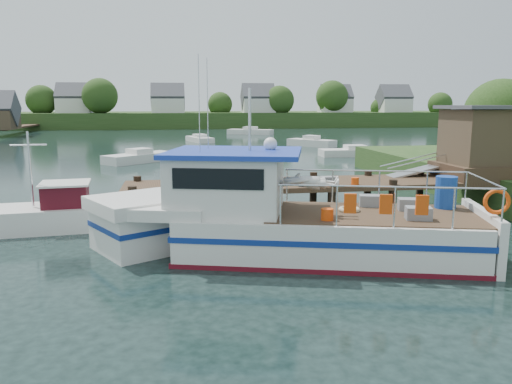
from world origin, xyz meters
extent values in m
plane|color=black|center=(0.00, 0.00, 0.00)|extent=(160.00, 160.00, 0.00)
cylinder|color=#332114|center=(14.00, 6.00, 1.52)|extent=(0.50, 0.50, 3.05)
sphere|color=#294618|center=(14.00, 6.00, 3.96)|extent=(3.90, 3.90, 3.90)
cube|color=#2E491E|center=(0.00, 84.00, 1.40)|extent=(140.00, 24.00, 3.00)
cylinder|color=#332114|center=(-28.00, 79.00, 2.10)|extent=(0.60, 0.60, 4.20)
sphere|color=#294618|center=(-28.00, 79.00, 5.21)|extent=(5.54, 5.54, 5.54)
cylinder|color=#332114|center=(-17.00, 75.00, 2.40)|extent=(0.60, 0.60, 4.80)
sphere|color=#294618|center=(-17.00, 75.00, 5.95)|extent=(6.34, 6.34, 6.34)
cylinder|color=#332114|center=(-6.00, 77.00, 1.50)|extent=(0.60, 0.60, 3.00)
sphere|color=#294618|center=(-6.00, 77.00, 3.72)|extent=(3.96, 3.96, 3.96)
cylinder|color=#332114|center=(5.00, 79.00, 1.80)|extent=(0.60, 0.60, 3.60)
sphere|color=#294618|center=(5.00, 79.00, 4.46)|extent=(4.75, 4.75, 4.75)
cylinder|color=#332114|center=(16.00, 75.00, 2.10)|extent=(0.60, 0.60, 4.20)
sphere|color=#294618|center=(16.00, 75.00, 5.21)|extent=(5.54, 5.54, 5.54)
cylinder|color=#332114|center=(27.00, 77.00, 2.40)|extent=(0.60, 0.60, 4.80)
sphere|color=#294618|center=(27.00, 77.00, 5.95)|extent=(6.34, 6.34, 6.34)
cylinder|color=#332114|center=(38.00, 79.00, 1.50)|extent=(0.60, 0.60, 3.00)
sphere|color=#294618|center=(38.00, 79.00, 3.72)|extent=(3.96, 3.96, 3.96)
cylinder|color=#332114|center=(49.00, 75.00, 1.80)|extent=(0.60, 0.60, 3.60)
sphere|color=#294618|center=(49.00, 75.00, 4.46)|extent=(4.75, 4.75, 4.75)
cube|color=silver|center=(-22.00, 78.00, 4.00)|extent=(6.00, 5.00, 3.00)
cube|color=#47474C|center=(-22.00, 78.00, 5.90)|extent=(6.20, 5.09, 5.09)
cube|color=silver|center=(-5.00, 77.00, 4.00)|extent=(6.00, 5.00, 3.00)
cube|color=#47474C|center=(-5.00, 77.00, 5.90)|extent=(6.20, 5.09, 5.09)
cube|color=silver|center=(12.00, 76.00, 4.00)|extent=(6.00, 5.00, 3.00)
cube|color=#47474C|center=(12.00, 76.00, 5.90)|extent=(6.20, 5.09, 5.09)
cube|color=silver|center=(28.00, 78.00, 4.00)|extent=(6.00, 5.00, 3.00)
cube|color=#47474C|center=(28.00, 78.00, 5.90)|extent=(6.20, 5.09, 5.09)
cube|color=silver|center=(40.00, 77.00, 4.00)|extent=(6.00, 5.00, 3.00)
cube|color=#47474C|center=(40.00, 77.00, 5.90)|extent=(6.20, 5.09, 5.09)
cube|color=#433020|center=(-28.00, 64.00, 1.00)|extent=(2.20, 20.00, 0.25)
cube|color=#473827|center=(-28.00, 56.00, 2.30)|extent=(4.00, 5.00, 2.60)
cube|color=#47474C|center=(-28.00, 56.00, 3.90)|extent=(4.40, 5.09, 5.09)
cube|color=#433020|center=(2.00, 0.00, 1.30)|extent=(16.00, 3.00, 0.20)
cylinder|color=black|center=(-5.50, -1.30, 0.65)|extent=(0.32, 0.32, 1.90)
cylinder|color=black|center=(-5.50, 1.30, 0.65)|extent=(0.32, 0.32, 1.90)
cylinder|color=black|center=(-3.00, -1.30, 0.65)|extent=(0.32, 0.32, 1.90)
cylinder|color=black|center=(-3.00, 1.30, 0.65)|extent=(0.32, 0.32, 1.90)
cylinder|color=black|center=(-0.50, -1.30, 0.65)|extent=(0.32, 0.32, 1.90)
cylinder|color=black|center=(-0.50, 1.30, 0.65)|extent=(0.32, 0.32, 1.90)
cylinder|color=black|center=(2.00, -1.30, 0.65)|extent=(0.32, 0.32, 1.90)
cylinder|color=black|center=(2.00, 1.30, 0.65)|extent=(0.32, 0.32, 1.90)
cylinder|color=black|center=(4.50, -1.30, 0.65)|extent=(0.32, 0.32, 1.90)
cylinder|color=black|center=(4.50, 1.30, 0.65)|extent=(0.32, 0.32, 1.90)
cylinder|color=black|center=(7.00, -1.30, 0.65)|extent=(0.32, 0.32, 1.90)
cylinder|color=black|center=(7.00, 1.30, 0.65)|extent=(0.32, 0.32, 1.90)
cylinder|color=black|center=(9.50, -1.30, 0.65)|extent=(0.32, 0.32, 1.90)
cylinder|color=black|center=(9.50, 1.30, 0.65)|extent=(0.32, 0.32, 1.90)
cube|color=#433020|center=(9.00, 0.00, 1.70)|extent=(3.20, 3.00, 0.60)
cube|color=#473827|center=(9.00, 0.00, 3.10)|extent=(2.60, 2.60, 2.40)
cube|color=#47474C|center=(9.00, 0.00, 4.40)|extent=(3.00, 3.00, 0.15)
cube|color=#A5A8AD|center=(6.70, 0.90, 1.65)|extent=(3.34, 0.90, 0.79)
cylinder|color=silver|center=(6.70, 0.50, 2.15)|extent=(3.34, 0.05, 0.76)
cylinder|color=silver|center=(6.70, 1.30, 2.15)|extent=(3.34, 0.05, 0.76)
cube|color=slate|center=(1.00, -1.00, 1.56)|extent=(0.60, 0.40, 0.30)
cube|color=slate|center=(2.00, -0.80, 1.56)|extent=(0.60, 0.40, 0.30)
cylinder|color=#DE460D|center=(3.00, -1.10, 1.55)|extent=(0.30, 0.30, 0.28)
cylinder|color=navy|center=(0.20, 0.90, 1.84)|extent=(0.56, 0.56, 0.85)
cube|color=silver|center=(0.47, -5.53, 0.66)|extent=(9.21, 5.65, 1.32)
cube|color=silver|center=(-5.05, -3.97, 0.66)|extent=(3.32, 3.32, 1.32)
cube|color=silver|center=(-5.05, -3.97, 1.49)|extent=(3.66, 3.60, 0.40)
cube|color=silver|center=(-3.95, -4.28, 1.46)|extent=(3.10, 3.77, 0.34)
cube|color=navy|center=(0.47, -5.53, 0.83)|extent=(9.34, 5.73, 0.16)
cube|color=navy|center=(-5.05, -3.97, 0.83)|extent=(3.37, 3.37, 0.16)
cube|color=#5C0D18|center=(0.47, -5.53, 0.06)|extent=(9.33, 5.71, 0.16)
cube|color=#433020|center=(1.79, -5.90, 1.33)|extent=(6.80, 4.67, 0.05)
cube|color=silver|center=(4.77, -6.75, 0.77)|extent=(1.16, 3.37, 1.55)
cube|color=silver|center=(-2.40, -4.72, 2.18)|extent=(3.90, 3.74, 1.72)
cube|color=black|center=(-2.81, -6.16, 2.52)|extent=(2.44, 0.73, 0.57)
cube|color=black|center=(-1.99, -3.27, 2.52)|extent=(2.44, 0.73, 0.57)
cube|color=black|center=(-3.96, -4.28, 2.52)|extent=(0.61, 2.00, 0.57)
cube|color=#1B37AC|center=(-2.18, -4.78, 3.10)|extent=(4.66, 4.26, 0.14)
cylinder|color=silver|center=(-1.74, -4.90, 4.07)|extent=(0.11, 0.11, 1.84)
cylinder|color=silver|center=(-3.22, -5.08, 4.53)|extent=(0.03, 0.03, 2.75)
cylinder|color=silver|center=(-2.91, -3.98, 4.53)|extent=(0.03, 0.03, 2.75)
sphere|color=silver|center=(-1.06, -4.62, 3.33)|extent=(0.51, 0.51, 0.41)
cylinder|color=silver|center=(1.53, -7.47, 2.41)|extent=(5.53, 1.61, 0.05)
cylinder|color=silver|center=(2.39, -4.43, 2.41)|extent=(5.53, 1.61, 0.05)
cylinder|color=silver|center=(4.75, -6.74, 2.41)|extent=(0.91, 3.05, 0.05)
cylinder|color=silver|center=(-1.18, -6.71, 1.86)|extent=(0.06, 0.06, 1.09)
cylinder|color=silver|center=(-0.32, -3.66, 1.86)|extent=(0.06, 0.06, 1.09)
cylinder|color=silver|center=(0.26, -7.11, 1.86)|extent=(0.06, 0.06, 1.09)
cylinder|color=silver|center=(1.12, -4.07, 1.86)|extent=(0.06, 0.06, 1.09)
cylinder|color=silver|center=(1.69, -7.52, 1.86)|extent=(0.06, 0.06, 1.09)
cylinder|color=silver|center=(2.55, -4.47, 1.86)|extent=(0.06, 0.06, 1.09)
cylinder|color=silver|center=(3.13, -7.93, 1.86)|extent=(0.06, 0.06, 1.09)
cylinder|color=silver|center=(3.99, -4.88, 1.86)|extent=(0.06, 0.06, 1.09)
cylinder|color=silver|center=(4.29, -8.25, 1.86)|extent=(0.06, 0.06, 1.09)
cylinder|color=silver|center=(5.15, -5.21, 1.86)|extent=(0.06, 0.06, 1.09)
cube|color=slate|center=(2.71, -6.88, 1.53)|extent=(0.79, 0.63, 0.37)
cube|color=slate|center=(3.05, -5.66, 1.53)|extent=(0.79, 0.63, 0.37)
cube|color=slate|center=(2.07, -4.91, 1.53)|extent=(0.73, 0.59, 0.37)
cylinder|color=navy|center=(4.28, -5.53, 1.84)|extent=(0.79, 0.79, 1.01)
cylinder|color=#DE460D|center=(0.19, -6.52, 1.50)|extent=(0.42, 0.42, 0.34)
torus|color=#BFB28C|center=(1.19, -5.50, 1.40)|extent=(0.79, 0.79, 0.14)
torus|color=#DE460D|center=(4.54, -7.64, 1.95)|extent=(0.72, 0.30, 0.71)
cube|color=#DE460D|center=(0.58, -7.23, 1.95)|extent=(0.34, 0.20, 0.52)
cube|color=#DE460D|center=(1.46, -7.48, 1.95)|extent=(0.34, 0.20, 0.52)
cube|color=#DE460D|center=(2.35, -7.73, 1.95)|extent=(0.34, 0.20, 0.52)
imported|color=silver|center=(-0.29, -5.67, 2.33)|extent=(0.66, 0.84, 2.02)
cube|color=silver|center=(-8.36, -0.77, 0.43)|extent=(5.78, 2.62, 0.86)
cube|color=#480C15|center=(-7.93, -0.72, 1.25)|extent=(1.70, 1.70, 0.82)
cube|color=silver|center=(-7.93, -0.72, 1.68)|extent=(1.89, 1.89, 0.07)
cylinder|color=silver|center=(-9.05, -0.83, 2.24)|extent=(0.09, 0.09, 2.67)
cylinder|color=silver|center=(-9.05, -0.83, 3.11)|extent=(1.21, 0.17, 0.05)
cube|color=#433020|center=(-1.04, 4.83, 0.34)|extent=(3.39, 3.50, 0.67)
cube|color=silver|center=(-1.04, 4.83, 0.84)|extent=(1.33, 1.34, 0.43)
cube|color=silver|center=(7.41, 55.58, 0.37)|extent=(7.08, 5.19, 0.73)
cube|color=silver|center=(7.41, 55.58, 0.92)|extent=(2.44, 2.32, 0.47)
cube|color=silver|center=(-6.70, 20.56, 0.34)|extent=(5.69, 5.47, 0.69)
cube|color=silver|center=(-6.70, 20.56, 0.86)|extent=(2.17, 2.16, 0.44)
cube|color=silver|center=(10.68, 32.84, 0.38)|extent=(4.85, 5.28, 0.75)
cube|color=silver|center=(10.68, 32.84, 0.94)|extent=(1.95, 1.98, 0.48)
cube|color=silver|center=(11.71, 22.35, 0.31)|extent=(6.18, 2.18, 0.61)
cube|color=silver|center=(11.71, 22.35, 0.77)|extent=(1.74, 1.50, 0.40)
cube|color=silver|center=(-0.95, 41.30, 0.30)|extent=(3.30, 5.87, 0.60)
cube|color=silver|center=(-0.95, 41.30, 0.75)|extent=(1.70, 1.86, 0.39)
camera|label=1|loc=(-3.93, -19.53, 4.53)|focal=35.00mm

